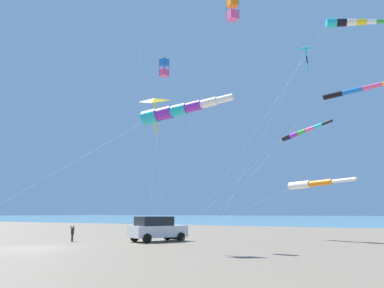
% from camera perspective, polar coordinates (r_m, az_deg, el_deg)
% --- Properties ---
extents(ground_plane, '(600.00, 600.00, 0.00)m').
position_cam_1_polar(ground_plane, '(26.59, -22.03, -13.92)').
color(ground_plane, '#756654').
extents(ocean_water_strip, '(240.00, 600.00, 0.01)m').
position_cam_1_polar(ocean_water_strip, '(182.53, 24.41, -9.88)').
color(ocean_water_strip, teal).
rests_on(ocean_water_strip, ground_plane).
extents(parked_car, '(4.68, 3.38, 1.85)m').
position_cam_1_polar(parked_car, '(30.04, -5.18, -12.25)').
color(parked_car, silver).
rests_on(parked_car, ground_plane).
extents(cooler_box, '(0.62, 0.42, 0.42)m').
position_cam_1_polar(cooler_box, '(32.55, -2.54, -13.42)').
color(cooler_box, black).
rests_on(cooler_box, ground_plane).
extents(person_child_green_jacket, '(0.43, 0.41, 1.20)m').
position_cam_1_polar(person_child_green_jacket, '(31.26, -17.13, -12.32)').
color(person_child_green_jacket, '#232328').
rests_on(person_child_green_jacket, ground_plane).
extents(kite_windsock_purple_drifting, '(5.27, 10.91, 9.08)m').
position_cam_1_polar(kite_windsock_purple_drifting, '(33.43, 15.46, 1.58)').
color(kite_windsock_purple_drifting, black).
rests_on(kite_windsock_purple_drifting, ground_plane).
extents(kite_windsock_rainbow_low_near, '(8.41, 13.36, 16.93)m').
position_cam_1_polar(kite_windsock_rainbow_low_near, '(33.53, 21.86, 16.20)').
color(kite_windsock_rainbow_low_near, '#1EB7C6').
rests_on(kite_windsock_rainbow_low_near, ground_plane).
extents(kite_box_checkered_midright, '(4.12, 4.48, 12.86)m').
position_cam_1_polar(kite_box_checkered_midright, '(28.04, -4.12, 11.07)').
color(kite_box_checkered_midright, blue).
rests_on(kite_box_checkered_midright, ground_plane).
extents(kite_box_black_fish_shape, '(4.76, 6.88, 21.53)m').
position_cam_1_polar(kite_box_black_fish_shape, '(37.67, 5.98, 19.10)').
color(kite_box_black_fish_shape, orange).
rests_on(kite_box_black_fish_shape, ground_plane).
extents(kite_windsock_long_streamer_left, '(1.71, 19.02, 10.74)m').
position_cam_1_polar(kite_windsock_long_streamer_left, '(28.49, 24.04, 7.49)').
color(kite_windsock_long_streamer_left, black).
rests_on(kite_windsock_long_streamer_left, ground_plane).
extents(kite_windsock_green_low_center, '(4.56, 13.74, 4.73)m').
position_cam_1_polar(kite_windsock_green_low_center, '(32.83, 17.02, -5.62)').
color(kite_windsock_green_low_center, white).
rests_on(kite_windsock_green_low_center, ground_plane).
extents(kite_delta_blue_topmost, '(4.80, 9.90, 12.56)m').
position_cam_1_polar(kite_delta_blue_topmost, '(26.35, 16.28, 13.12)').
color(kite_delta_blue_topmost, '#1EB7C6').
rests_on(kite_delta_blue_topmost, ground_plane).
extents(kite_delta_striped_overhead, '(7.51, 4.78, 9.38)m').
position_cam_1_polar(kite_delta_striped_overhead, '(24.51, -5.51, 6.26)').
color(kite_delta_striped_overhead, yellow).
rests_on(kite_delta_striped_overhead, ground_plane).
extents(kite_windsock_small_distant, '(1.90, 15.32, 5.70)m').
position_cam_1_polar(kite_windsock_small_distant, '(12.77, -2.70, 4.82)').
color(kite_windsock_small_distant, '#1EB7C6').
rests_on(kite_windsock_small_distant, ground_plane).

